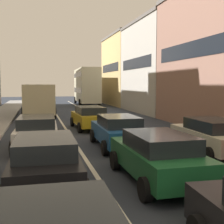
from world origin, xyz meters
name	(u,v)px	position (x,y,z in m)	size (l,w,h in m)	color
lane_stripe_left	(63,124)	(-1.70, 20.00, 0.01)	(0.16, 60.00, 0.01)	silver
lane_stripe_right	(108,123)	(1.70, 20.00, 0.01)	(0.16, 60.00, 0.01)	silver
building_row_right	(202,55)	(9.90, 20.67, 5.34)	(7.20, 43.90, 12.97)	tan
sedan_centre_lane_second	(157,155)	(-0.01, 6.35, 0.80)	(2.07, 4.31, 1.49)	#19592D
wagon_left_lane_second	(45,160)	(-3.32, 6.58, 0.80)	(2.14, 4.34, 1.49)	black
hatchback_centre_lane_third	(118,131)	(0.12, 11.32, 0.80)	(2.11, 4.33, 1.49)	#194C8C
sedan_left_lane_third	(37,131)	(-3.53, 12.02, 0.80)	(2.19, 4.36, 1.49)	silver
coupe_centre_lane_fourth	(90,117)	(-0.16, 17.30, 0.80)	(2.19, 4.36, 1.49)	#B29319
sedan_right_lane_behind_truck	(212,135)	(3.58, 9.09, 0.80)	(2.17, 4.35, 1.49)	beige
bus_mid_queue_primary	(39,97)	(-3.33, 26.88, 1.76)	(2.82, 10.51, 2.90)	#BFB793
bus_far_queue_secondary	(86,85)	(3.33, 39.87, 2.83)	(3.08, 10.58, 5.06)	#BFB793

